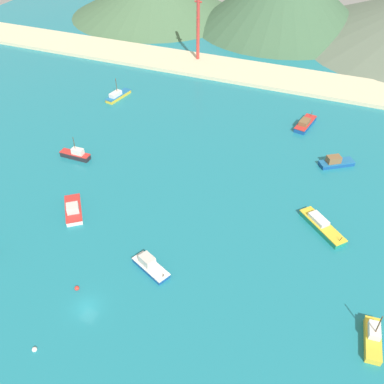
# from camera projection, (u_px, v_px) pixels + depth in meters

# --- Properties ---
(ground) EXTENTS (260.00, 280.00, 0.50)m
(ground) POSITION_uv_depth(u_px,v_px,m) (163.00, 199.00, 92.62)
(ground) COLOR teal
(fishing_boat_2) EXTENTS (7.91, 9.02, 2.77)m
(fishing_boat_2) POSITION_uv_depth(u_px,v_px,m) (73.00, 209.00, 88.39)
(fishing_boat_2) COLOR silver
(fishing_boat_2) RESTS_ON ground
(fishing_boat_3) EXTENTS (3.04, 7.88, 6.16)m
(fishing_boat_3) POSITION_uv_depth(u_px,v_px,m) (373.00, 338.00, 65.54)
(fishing_boat_3) COLOR gold
(fishing_boat_3) RESTS_ON ground
(fishing_boat_4) EXTENTS (8.35, 6.87, 2.61)m
(fishing_boat_4) POSITION_uv_depth(u_px,v_px,m) (336.00, 162.00, 101.36)
(fishing_boat_4) COLOR #14478C
(fishing_boat_4) RESTS_ON ground
(fishing_boat_5) EXTENTS (8.13, 5.63, 2.52)m
(fishing_boat_5) POSITION_uv_depth(u_px,v_px,m) (150.00, 265.00, 76.80)
(fishing_boat_5) COLOR #14478C
(fishing_boat_5) RESTS_ON ground
(fishing_boat_6) EXTENTS (7.62, 2.12, 6.01)m
(fishing_boat_6) POSITION_uv_depth(u_px,v_px,m) (76.00, 154.00, 103.64)
(fishing_boat_6) COLOR #232328
(fishing_boat_6) RESTS_ON ground
(fishing_boat_7) EXTENTS (10.21, 9.59, 2.42)m
(fishing_boat_7) POSITION_uv_depth(u_px,v_px,m) (322.00, 226.00, 84.80)
(fishing_boat_7) COLOR #198466
(fishing_boat_7) RESTS_ON ground
(fishing_boat_9) EXTENTS (3.99, 9.54, 6.25)m
(fishing_boat_9) POSITION_uv_depth(u_px,v_px,m) (118.00, 95.00, 127.93)
(fishing_boat_9) COLOR gold
(fishing_boat_9) RESTS_ON ground
(fishing_boat_10) EXTENTS (4.64, 9.81, 2.68)m
(fishing_boat_10) POSITION_uv_depth(u_px,v_px,m) (305.00, 124.00, 115.16)
(fishing_boat_10) COLOR #14478C
(fishing_boat_10) RESTS_ON ground
(buoy_0) EXTENTS (0.80, 0.80, 0.80)m
(buoy_0) POSITION_uv_depth(u_px,v_px,m) (35.00, 349.00, 64.89)
(buoy_0) COLOR silver
(buoy_0) RESTS_ON ground
(buoy_1) EXTENTS (0.83, 0.83, 0.83)m
(buoy_1) POSITION_uv_depth(u_px,v_px,m) (77.00, 288.00, 73.75)
(buoy_1) COLOR red
(buoy_1) RESTS_ON ground
(beach_strip) EXTENTS (247.00, 17.47, 1.20)m
(beach_strip) POSITION_uv_depth(u_px,v_px,m) (251.00, 73.00, 140.87)
(beach_strip) COLOR beige
(beach_strip) RESTS_ON ground
(radio_tower) EXTENTS (2.43, 1.94, 24.25)m
(radio_tower) POSITION_uv_depth(u_px,v_px,m) (198.00, 26.00, 141.59)
(radio_tower) COLOR #B7332D
(radio_tower) RESTS_ON ground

